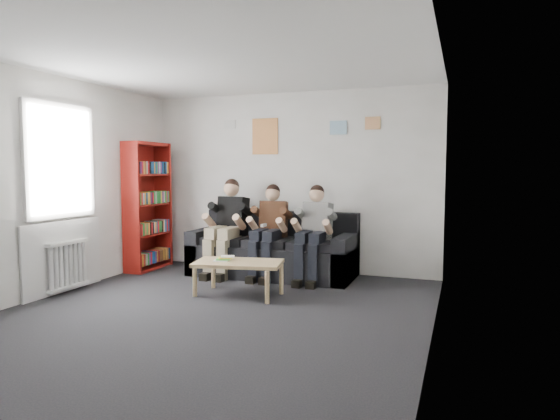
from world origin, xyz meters
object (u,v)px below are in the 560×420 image
bookshelf (148,206)px  person_middle (268,231)px  coffee_table (238,265)px  person_left (226,227)px  person_right (313,233)px  sofa (274,253)px

bookshelf → person_middle: 2.01m
coffee_table → person_left: person_left is taller
person_middle → person_right: bearing=-8.6°
coffee_table → person_middle: 1.09m
bookshelf → person_middle: (1.98, 0.03, -0.30)m
coffee_table → person_left: bearing=123.0°
sofa → bookshelf: 2.10m
sofa → person_middle: person_middle is taller
bookshelf → person_left: size_ratio=1.39×
coffee_table → person_middle: (-0.02, 1.05, 0.30)m
bookshelf → person_left: bearing=-1.5°
person_middle → person_right: person_middle is taller
person_left → person_middle: person_left is taller
person_middle → bookshelf: bearing=172.4°
sofa → person_middle: size_ratio=1.78×
sofa → person_middle: (-0.00, -0.21, 0.35)m
coffee_table → person_left: size_ratio=0.75×
sofa → coffee_table: bearing=-89.1°
person_right → coffee_table: bearing=-113.9°
coffee_table → person_right: 1.27m
sofa → person_left: size_ratio=1.68×
person_right → person_left: bearing=-172.3°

